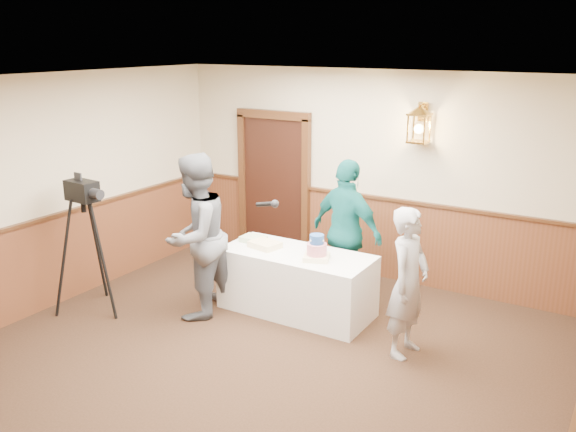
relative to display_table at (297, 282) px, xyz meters
name	(u,v)px	position (x,y,z in m)	size (l,w,h in m)	color
ground	(222,394)	(0.31, -1.90, -0.38)	(7.00, 7.00, 0.00)	black
room_shell	(242,224)	(0.25, -1.45, 1.15)	(6.02, 7.02, 2.81)	beige
display_table	(297,282)	(0.00, 0.00, 0.00)	(1.80, 0.80, 0.75)	white
tiered_cake	(317,250)	(0.31, -0.08, 0.49)	(0.37, 0.37, 0.30)	#FCEEBC
sheet_cake_yellow	(265,245)	(-0.43, -0.03, 0.41)	(0.35, 0.27, 0.07)	#F1CF90
sheet_cake_green	(253,239)	(-0.67, 0.08, 0.41)	(0.29, 0.23, 0.07)	#A5C78C
interviewer	(195,236)	(-0.98, -0.66, 0.60)	(1.57, 1.00, 1.94)	#5A5E64
baker	(408,283)	(1.48, -0.29, 0.41)	(0.58, 0.38, 1.58)	#9E9FA4
assistant_p	(347,232)	(0.35, 0.62, 0.52)	(1.05, 0.44, 1.80)	#11605E
tv_camera_rig	(88,254)	(-2.14, -1.24, 0.35)	(0.63, 0.59, 1.61)	black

